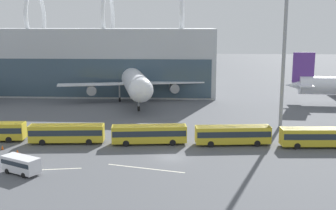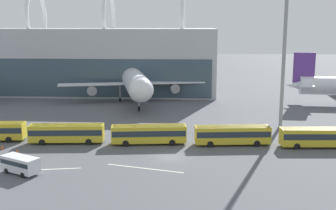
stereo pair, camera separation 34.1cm
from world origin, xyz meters
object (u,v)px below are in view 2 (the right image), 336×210
service_van_foreground (20,164)px  airliner_at_gate_far (134,80)px  traffic_cone_1 (2,147)px  shuttle_bus_2 (149,133)px  shuttle_bus_1 (67,132)px  shuttle_bus_3 (232,134)px  floodlight_mast (285,30)px  shuttle_bus_4 (319,136)px  traffic_cone_0 (17,152)px

service_van_foreground → airliner_at_gate_far: bearing=109.0°
airliner_at_gate_far → traffic_cone_1: (-14.71, -41.34, -5.08)m
shuttle_bus_2 → shuttle_bus_1: bearing=174.3°
shuttle_bus_2 → shuttle_bus_3: (13.35, 0.33, 0.00)m
traffic_cone_1 → shuttle_bus_3: bearing=7.4°
floodlight_mast → shuttle_bus_3: bearing=-128.3°
shuttle_bus_4 → shuttle_bus_1: bearing=176.7°
shuttle_bus_4 → traffic_cone_0: bearing=-175.4°
shuttle_bus_3 → shuttle_bus_4: 13.36m
shuttle_bus_3 → traffic_cone_1: (-35.65, -4.66, -1.46)m
airliner_at_gate_far → traffic_cone_1: bearing=-32.8°
shuttle_bus_3 → service_van_foreground: 32.13m
airliner_at_gate_far → service_van_foreground: 52.28m
shuttle_bus_4 → traffic_cone_1: (-49.00, -4.06, -1.46)m
shuttle_bus_2 → traffic_cone_1: (-22.30, -4.32, -1.46)m
traffic_cone_0 → traffic_cone_1: 4.03m
airliner_at_gate_far → floodlight_mast: (31.09, -23.83, 12.54)m
shuttle_bus_1 → floodlight_mast: bearing=15.0°
shuttle_bus_1 → traffic_cone_1: size_ratio=17.17×
shuttle_bus_1 → floodlight_mast: (36.85, 13.46, 16.16)m
shuttle_bus_3 → shuttle_bus_1: bearing=175.1°
airliner_at_gate_far → service_van_foreground: size_ratio=6.49×
shuttle_bus_1 → shuttle_bus_2: same height
airliner_at_gate_far → shuttle_bus_2: airliner_at_gate_far is taller
airliner_at_gate_far → shuttle_bus_1: 37.91m
floodlight_mast → traffic_cone_0: size_ratio=36.74×
shuttle_bus_3 → service_van_foreground: shuttle_bus_3 is taller
traffic_cone_0 → shuttle_bus_3: bearing=12.1°
shuttle_bus_1 → shuttle_bus_3: same height
shuttle_bus_1 → shuttle_bus_4: bearing=-5.1°
traffic_cone_0 → traffic_cone_1: bearing=145.4°
airliner_at_gate_far → shuttle_bus_1: (-5.76, -37.30, -3.62)m
shuttle_bus_3 → shuttle_bus_4: same height
shuttle_bus_1 → shuttle_bus_3: (26.70, 0.61, 0.00)m
floodlight_mast → traffic_cone_0: 50.06m
service_van_foreground → shuttle_bus_1: bearing=110.3°
traffic_cone_0 → shuttle_bus_1: bearing=48.3°
floodlight_mast → traffic_cone_1: (-45.80, -17.51, -17.62)m
shuttle_bus_3 → shuttle_bus_2: bearing=175.2°
shuttle_bus_2 → traffic_cone_0: 20.15m
shuttle_bus_2 → shuttle_bus_3: 13.35m
shuttle_bus_2 → traffic_cone_1: bearing=-175.9°
shuttle_bus_2 → floodlight_mast: (23.50, 13.18, 16.16)m
shuttle_bus_2 → floodlight_mast: 31.42m
shuttle_bus_2 → service_van_foreground: shuttle_bus_2 is taller
shuttle_bus_3 → floodlight_mast: (10.15, 12.85, 16.16)m
service_van_foreground → floodlight_mast: (38.62, 27.74, 16.64)m
shuttle_bus_1 → shuttle_bus_2: (13.35, 0.28, 0.00)m
shuttle_bus_1 → shuttle_bus_3: 26.71m
airliner_at_gate_far → traffic_cone_0: 45.37m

